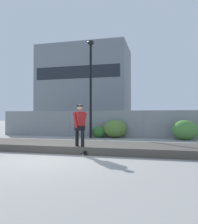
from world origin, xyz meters
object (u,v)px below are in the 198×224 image
(skateboard, at_px, (80,153))
(parked_car_mid, at_px, (150,124))
(shrub_left, at_px, (98,132))
(shrub_center, at_px, (115,129))
(skater, at_px, (80,125))
(shrub_right, at_px, (185,130))
(parked_car_near, at_px, (78,123))
(street_lamp, at_px, (91,77))

(skateboard, distance_m, parked_car_mid, 11.17)
(shrub_left, xyz_separation_m, shrub_center, (1.13, 0.13, 0.22))
(shrub_left, distance_m, shrub_center, 1.16)
(skater, xyz_separation_m, parked_car_mid, (2.24, 10.92, -0.27))
(parked_car_mid, bearing_deg, shrub_right, -62.56)
(shrub_left, bearing_deg, shrub_right, -3.16)
(skater, height_order, parked_car_mid, skater)
(shrub_left, distance_m, shrub_right, 5.55)
(parked_car_mid, height_order, shrub_center, parked_car_mid)
(skateboard, distance_m, skater, 1.05)
(shrub_center, relative_size, shrub_right, 1.00)
(parked_car_near, distance_m, shrub_right, 9.43)
(skater, xyz_separation_m, shrub_center, (0.07, 7.06, -0.50))
(parked_car_mid, bearing_deg, street_lamp, -129.77)
(skateboard, distance_m, shrub_center, 7.08)
(skateboard, height_order, shrub_left, shrub_left)
(street_lamp, height_order, parked_car_near, street_lamp)
(parked_car_near, distance_m, parked_car_mid, 6.15)
(skater, relative_size, shrub_left, 1.82)
(street_lamp, height_order, shrub_right, street_lamp)
(street_lamp, bearing_deg, parked_car_mid, 50.23)
(skateboard, bearing_deg, skater, 80.54)
(parked_car_mid, relative_size, shrub_left, 4.42)
(skateboard, height_order, shrub_right, shrub_right)
(parked_car_near, bearing_deg, street_lamp, -61.44)
(street_lamp, bearing_deg, shrub_left, 49.53)
(shrub_left, height_order, shrub_center, shrub_center)
(street_lamp, relative_size, shrub_left, 6.59)
(parked_car_near, height_order, shrub_left, parked_car_near)
(skater, relative_size, parked_car_near, 0.40)
(shrub_center, distance_m, shrub_right, 4.43)
(parked_car_mid, xyz_separation_m, shrub_right, (2.23, -4.29, -0.23))
(parked_car_mid, relative_size, shrub_right, 2.81)
(street_lamp, bearing_deg, skateboard, -77.19)
(parked_car_near, bearing_deg, parked_car_mid, -0.26)
(shrub_right, bearing_deg, parked_car_mid, 117.44)
(shrub_left, bearing_deg, skateboard, -81.27)
(parked_car_near, xyz_separation_m, shrub_right, (8.38, -4.32, -0.23))
(skater, distance_m, street_lamp, 7.27)
(skater, height_order, shrub_right, skater)
(skater, relative_size, street_lamp, 0.28)
(skater, height_order, shrub_center, skater)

